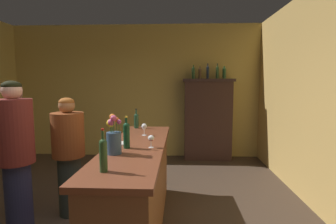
% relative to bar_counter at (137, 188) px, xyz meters
% --- Properties ---
extents(wall_back, '(5.68, 0.12, 2.98)m').
position_rel_bar_counter_xyz_m(wall_back, '(-0.54, 3.15, 0.98)').
color(wall_back, tan).
rests_on(wall_back, ground).
extents(bar_counter, '(0.62, 2.39, 1.01)m').
position_rel_bar_counter_xyz_m(bar_counter, '(0.00, 0.00, 0.00)').
color(bar_counter, brown).
rests_on(bar_counter, ground).
extents(display_cabinet, '(1.10, 0.38, 1.77)m').
position_rel_bar_counter_xyz_m(display_cabinet, '(1.09, 2.87, 0.42)').
color(display_cabinet, '#382320').
rests_on(display_cabinet, ground).
extents(wine_bottle_rose, '(0.07, 0.07, 0.34)m').
position_rel_bar_counter_xyz_m(wine_bottle_rose, '(-0.08, -0.16, 0.65)').
color(wine_bottle_rose, '#133E24').
rests_on(wine_bottle_rose, bar_counter).
extents(wine_bottle_riesling, '(0.06, 0.06, 0.34)m').
position_rel_bar_counter_xyz_m(wine_bottle_riesling, '(-0.10, -0.88, 0.64)').
color(wine_bottle_riesling, '#2B4B27').
rests_on(wine_bottle_riesling, bar_counter).
extents(wine_bottle_chardonnay, '(0.07, 0.07, 0.29)m').
position_rel_bar_counter_xyz_m(wine_bottle_chardonnay, '(-0.18, 1.05, 0.62)').
color(wine_bottle_chardonnay, '#224830').
rests_on(wine_bottle_chardonnay, bar_counter).
extents(wine_glass_front, '(0.07, 0.07, 0.16)m').
position_rel_bar_counter_xyz_m(wine_glass_front, '(0.01, 0.51, 0.61)').
color(wine_glass_front, white).
rests_on(wine_glass_front, bar_counter).
extents(wine_glass_mid, '(0.07, 0.07, 0.13)m').
position_rel_bar_counter_xyz_m(wine_glass_mid, '(0.17, -0.13, 0.59)').
color(wine_glass_mid, white).
rests_on(wine_glass_mid, bar_counter).
extents(flower_arrangement, '(0.15, 0.14, 0.39)m').
position_rel_bar_counter_xyz_m(flower_arrangement, '(-0.15, -0.38, 0.65)').
color(flower_arrangement, '#355274').
rests_on(flower_arrangement, bar_counter).
extents(cheese_plate, '(0.19, 0.19, 0.01)m').
position_rel_bar_counter_xyz_m(cheese_plate, '(-0.20, 0.02, 0.50)').
color(cheese_plate, white).
rests_on(cheese_plate, bar_counter).
extents(display_bottle_left, '(0.07, 0.07, 0.31)m').
position_rel_bar_counter_xyz_m(display_bottle_left, '(0.76, 2.87, 1.40)').
color(display_bottle_left, '#1F3D20').
rests_on(display_bottle_left, display_cabinet).
extents(display_bottle_midleft, '(0.07, 0.07, 0.30)m').
position_rel_bar_counter_xyz_m(display_bottle_midleft, '(0.90, 2.87, 1.40)').
color(display_bottle_midleft, '#45301D').
rests_on(display_bottle_midleft, display_cabinet).
extents(display_bottle_center, '(0.06, 0.06, 0.33)m').
position_rel_bar_counter_xyz_m(display_bottle_center, '(1.07, 2.87, 1.41)').
color(display_bottle_center, '#1B2536').
rests_on(display_bottle_center, display_cabinet).
extents(display_bottle_midright, '(0.06, 0.06, 0.32)m').
position_rel_bar_counter_xyz_m(display_bottle_midright, '(1.27, 2.87, 1.41)').
color(display_bottle_midright, '#284A27').
rests_on(display_bottle_midright, display_cabinet).
extents(display_bottle_right, '(0.08, 0.08, 0.29)m').
position_rel_bar_counter_xyz_m(display_bottle_right, '(1.42, 2.87, 1.40)').
color(display_bottle_right, '#254D29').
rests_on(display_bottle_right, display_cabinet).
extents(patron_near_entrance, '(0.40, 0.40, 1.50)m').
position_rel_bar_counter_xyz_m(patron_near_entrance, '(-0.92, 0.34, 0.31)').
color(patron_near_entrance, '#2B3631').
rests_on(patron_near_entrance, ground).
extents(patron_redhead, '(0.34, 0.34, 1.65)m').
position_rel_bar_counter_xyz_m(patron_redhead, '(-1.55, 0.28, 0.40)').
color(patron_redhead, gray).
rests_on(patron_redhead, ground).
extents(patron_in_navy, '(0.37, 0.37, 1.71)m').
position_rel_bar_counter_xyz_m(patron_in_navy, '(-1.22, -0.24, 0.43)').
color(patron_in_navy, '#222649').
rests_on(patron_in_navy, ground).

